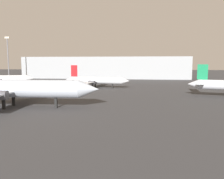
# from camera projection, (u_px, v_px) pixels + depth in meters

# --- Properties ---
(airplane_on_taxiway) EXTENTS (33.97, 24.35, 11.26)m
(airplane_on_taxiway) POSITION_uv_depth(u_px,v_px,m) (13.00, 89.00, 45.52)
(airplane_on_taxiway) COLOR #B2BCCC
(airplane_on_taxiway) RESTS_ON ground_plane
(airplane_far_left) EXTENTS (24.25, 20.39, 8.09)m
(airplane_far_left) POSITION_uv_depth(u_px,v_px,m) (96.00, 80.00, 82.40)
(airplane_far_left) COLOR silver
(airplane_far_left) RESTS_ON ground_plane
(airplane_far_right) EXTENTS (23.68, 23.25, 8.48)m
(airplane_far_right) POSITION_uv_depth(u_px,v_px,m) (3.00, 79.00, 90.65)
(airplane_far_right) COLOR silver
(airplane_far_right) RESTS_ON ground_plane
(light_mast_left) EXTENTS (2.40, 0.50, 22.01)m
(light_mast_left) POSITION_uv_depth(u_px,v_px,m) (8.00, 56.00, 115.94)
(light_mast_left) COLOR slate
(light_mast_left) RESTS_ON ground_plane
(terminal_building) EXTENTS (95.55, 20.13, 12.40)m
(terminal_building) POSITION_uv_depth(u_px,v_px,m) (106.00, 68.00, 136.47)
(terminal_building) COLOR #999EA3
(terminal_building) RESTS_ON ground_plane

